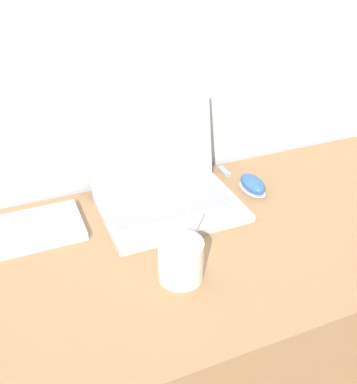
% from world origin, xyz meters
% --- Properties ---
extents(desk, '(1.49, 0.68, 0.72)m').
position_xyz_m(desk, '(0.00, 0.34, 0.36)').
color(desk, '#936D47').
rests_on(desk, ground_plane).
extents(laptop, '(0.37, 0.31, 0.26)m').
position_xyz_m(laptop, '(-0.07, 0.54, 0.78)').
color(laptop, '#ADADB2').
rests_on(laptop, desk).
extents(drink_cup, '(0.10, 0.10, 0.18)m').
position_xyz_m(drink_cup, '(-0.15, 0.24, 0.77)').
color(drink_cup, silver).
rests_on(drink_cup, desk).
extents(computer_mouse, '(0.06, 0.11, 0.04)m').
position_xyz_m(computer_mouse, '(0.19, 0.50, 0.74)').
color(computer_mouse, '#B2B2B7').
rests_on(computer_mouse, desk).
extents(usb_stick, '(0.02, 0.06, 0.01)m').
position_xyz_m(usb_stick, '(0.16, 0.63, 0.73)').
color(usb_stick, '#99999E').
rests_on(usb_stick, desk).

